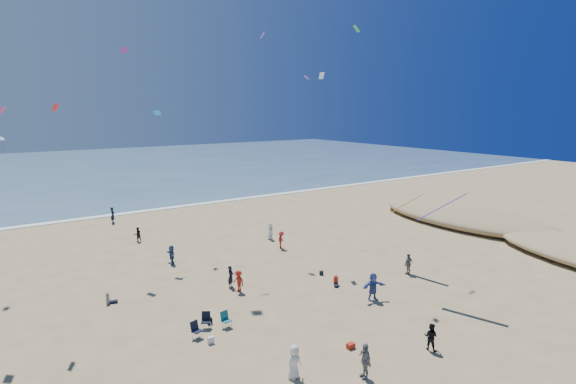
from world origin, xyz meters
TOP-DOWN VIEW (x-y plane):
  - ocean at (0.00, 95.00)m, footprint 220.00×100.00m
  - surf_line at (0.00, 45.00)m, footprint 220.00×1.20m
  - standing_flyers at (4.42, 14.69)m, footprint 33.67×40.04m
  - seated_group at (0.46, 4.60)m, footprint 16.18×26.11m
  - chair_cluster at (-1.81, 10.69)m, footprint 2.71×1.58m
  - white_tote at (-2.38, 9.37)m, footprint 0.35×0.20m
  - black_backpack at (-1.43, 11.59)m, footprint 0.30×0.22m
  - cooler at (3.82, 4.48)m, footprint 0.45×0.30m
  - navy_bag at (9.49, 14.17)m, footprint 0.28×0.18m
  - kites_aloft at (8.02, 13.12)m, footprint 42.72×42.89m

SIDE VIEW (x-z plane):
  - ocean at x=0.00m, z-range 0.00..0.06m
  - surf_line at x=0.00m, z-range 0.00..0.08m
  - cooler at x=3.82m, z-range 0.00..0.30m
  - navy_bag at x=9.49m, z-range 0.00..0.34m
  - black_backpack at x=-1.43m, z-range 0.00..0.38m
  - white_tote at x=-2.38m, z-range 0.00..0.40m
  - seated_group at x=0.46m, z-range 0.00..0.84m
  - chair_cluster at x=-1.81m, z-range 0.00..1.00m
  - standing_flyers at x=4.42m, z-range -0.11..1.83m
  - kites_aloft at x=8.02m, z-range -1.04..29.67m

